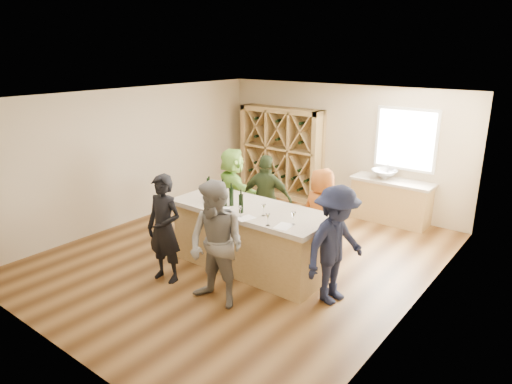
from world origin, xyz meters
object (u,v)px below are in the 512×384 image
Objects in this scene: person_near_left at (164,229)px; wine_bottle_f at (241,204)px; wine_bottle_e at (231,197)px; wine_bottle_a at (209,190)px; wine_bottle_d at (225,197)px; wine_bottle_b at (208,192)px; person_far_right at (321,212)px; sink at (384,174)px; wine_bottle_c at (223,193)px; wine_rack at (281,152)px; tasting_counter_base at (251,240)px; person_far_left at (233,189)px; person_far_mid at (266,199)px; person_near_right at (216,245)px; person_server at (336,245)px.

wine_bottle_f is at bearing 37.41° from person_near_left.
wine_bottle_e is 0.17× the size of person_near_left.
wine_bottle_d is (0.42, -0.08, -0.01)m from wine_bottle_a.
person_far_right is at bearing 45.19° from wine_bottle_b.
person_far_right is at bearing -93.80° from sink.
wine_bottle_b reaches higher than wine_bottle_c.
wine_bottle_c is (-1.31, -3.62, 0.23)m from sink.
person_near_left is (-0.43, -0.93, -0.37)m from wine_bottle_d.
wine_bottle_d is 1.78m from person_far_right.
wine_bottle_d is 1.03× the size of wine_bottle_f.
wine_bottle_d is (1.52, -3.81, 0.13)m from wine_rack.
wine_bottle_f is at bearing -80.54° from tasting_counter_base.
wine_bottle_d is 0.18× the size of person_far_left.
wine_bottle_e is at bearing 79.82° from person_far_mid.
person_near_right is at bearing -9.37° from person_near_left.
person_near_right is (1.07, -0.97, -0.32)m from wine_bottle_b.
person_near_left is at bearing -77.09° from wine_rack.
person_near_left reaches higher than person_far_mid.
wine_bottle_f is at bearing -11.30° from wine_bottle_a.
person_far_right is at bearing 47.86° from wine_bottle_c.
person_near_left reaches higher than sink.
sink is 3.22m from person_far_left.
sink is at bearing -87.73° from person_far_right.
tasting_counter_base is 1.45m from person_near_left.
wine_bottle_c reaches higher than tasting_counter_base.
person_near_right reaches higher than wine_bottle_a.
wine_bottle_b is 1.02× the size of wine_bottle_c.
sink is at bearing 70.09° from wine_bottle_c.
wine_bottle_e is 1.71m from person_far_left.
wine_rack is at bearing 106.86° from wine_bottle_b.
person_near_left is at bearing 63.19° from person_far_mid.
person_far_left is at bearing 126.15° from wine_bottle_d.
person_far_left is (-1.37, 1.15, 0.34)m from tasting_counter_base.
wine_rack is 7.28× the size of wine_bottle_e.
wine_rack is 1.38× the size of person_far_right.
person_far_left is at bearing -77.85° from wine_rack.
tasting_counter_base is 0.79m from wine_bottle_f.
wine_rack is 1.30× the size of person_far_mid.
person_far_left reaches higher than wine_bottle_f.
person_server is (3.51, -3.68, -0.22)m from wine_rack.
person_near_right is at bearing 91.94° from person_far_mid.
wine_bottle_d is 1.73m from person_far_left.
wine_bottle_e is at bearing 101.79° from person_server.
wine_rack reaches higher than wine_bottle_b.
wine_rack is 6.65× the size of wine_bottle_b.
wine_bottle_b is 1.10× the size of wine_bottle_f.
wine_bottle_b is at bearing 59.38° from person_far_mid.
person_near_right is at bearing -52.35° from wine_bottle_c.
person_far_right is (1.16, 1.28, -0.45)m from wine_bottle_c.
person_far_left is (0.53, -2.45, -0.26)m from wine_rack.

